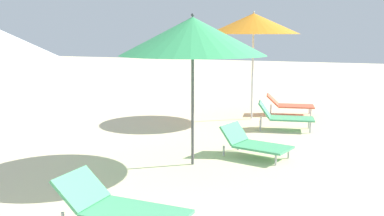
% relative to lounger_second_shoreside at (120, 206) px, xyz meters
% --- Properties ---
extents(lounger_second_shoreside, '(1.54, 0.66, 0.64)m').
position_rel_lounger_second_shoreside_xyz_m(lounger_second_shoreside, '(0.00, 0.00, 0.00)').
color(lounger_second_shoreside, '#4CA572').
rests_on(lounger_second_shoreside, ground).
extents(umbrella_third, '(2.53, 2.53, 2.63)m').
position_rel_lounger_second_shoreside_xyz_m(umbrella_third, '(-0.35, 2.86, 1.92)').
color(umbrella_third, '#4C4C51').
rests_on(umbrella_third, ground).
extents(lounger_third_shoreside, '(1.36, 0.89, 0.58)m').
position_rel_lounger_second_shoreside_xyz_m(lounger_third_shoreside, '(0.51, 3.78, -0.05)').
color(lounger_third_shoreside, '#4CA572').
rests_on(lounger_third_shoreside, ground).
extents(umbrella_farthest, '(2.45, 2.45, 2.90)m').
position_rel_lounger_second_shoreside_xyz_m(umbrella_farthest, '(-0.62, 7.47, 2.25)').
color(umbrella_farthest, silver).
rests_on(umbrella_farthest, ground).
extents(lounger_farthest_shoreside, '(1.45, 0.95, 0.59)m').
position_rel_lounger_second_shoreside_xyz_m(lounger_farthest_shoreside, '(0.18, 8.50, -0.02)').
color(lounger_farthest_shoreside, '#D8593F').
rests_on(lounger_farthest_shoreside, ground).
extents(lounger_farthest_inland, '(1.43, 0.91, 0.68)m').
position_rel_lounger_second_shoreside_xyz_m(lounger_farthest_inland, '(0.48, 6.41, 0.01)').
color(lounger_farthest_inland, '#4CA572').
rests_on(lounger_farthest_inland, ground).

